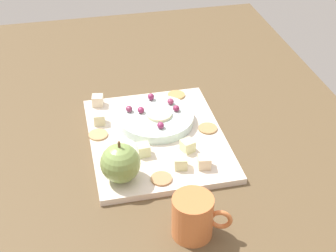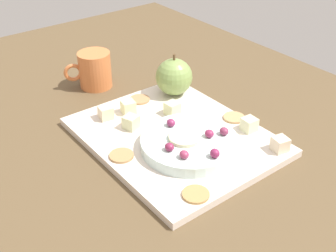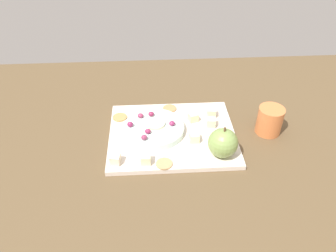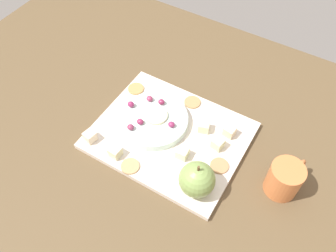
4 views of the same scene
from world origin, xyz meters
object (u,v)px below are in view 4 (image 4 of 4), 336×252
(platter, at_px, (168,136))
(cracker_1, at_px, (130,166))
(cheese_cube_1, at_px, (218,144))
(cheese_cube_4, at_px, (230,131))
(grape_3, at_px, (140,122))
(cheese_cube_5, at_px, (182,153))
(cracker_3, at_px, (219,166))
(cheese_cube_2, at_px, (204,127))
(grape_5, at_px, (161,102))
(cracker_2, at_px, (194,103))
(cheese_cube_0, at_px, (90,137))
(apple_slice_0, at_px, (156,116))
(grape_1, at_px, (131,104))
(apple_whole, at_px, (197,179))
(cheese_cube_3, at_px, (115,152))
(cracker_0, at_px, (136,89))
(serving_dish, at_px, (153,120))
(cup, at_px, (285,179))
(grape_0, at_px, (150,99))
(grape_4, at_px, (172,125))
(grape_2, at_px, (131,127))

(platter, distance_m, cracker_1, 0.12)
(cheese_cube_1, relative_size, cracker_1, 0.60)
(cheese_cube_4, distance_m, grape_3, 0.21)
(cheese_cube_5, distance_m, cracker_3, 0.09)
(cheese_cube_2, relative_size, grape_5, 1.50)
(cracker_1, height_order, cracker_2, same)
(cheese_cube_0, xyz_separation_m, cheese_cube_2, (0.21, 0.16, 0.00))
(cracker_1, distance_m, apple_slice_0, 0.14)
(grape_1, bearing_deg, apple_whole, -23.81)
(cracker_1, bearing_deg, apple_whole, 10.67)
(cheese_cube_4, xyz_separation_m, cheese_cube_5, (-0.06, -0.11, 0.00))
(cheese_cube_2, bearing_deg, cheese_cube_3, -129.84)
(cheese_cube_2, xyz_separation_m, grape_3, (-0.13, -0.07, 0.01))
(apple_whole, distance_m, cheese_cube_0, 0.27)
(cheese_cube_1, bearing_deg, cracker_0, 168.48)
(apple_slice_0, bearing_deg, cheese_cube_0, -129.55)
(cheese_cube_2, distance_m, cracker_0, 0.21)
(serving_dish, bearing_deg, cup, -0.17)
(grape_0, height_order, cup, cup)
(serving_dish, bearing_deg, cheese_cube_4, 19.91)
(apple_whole, xyz_separation_m, cheese_cube_4, (0.00, 0.16, -0.03))
(cracker_0, bearing_deg, grape_4, -24.91)
(cracker_3, height_order, grape_1, grape_1)
(cheese_cube_5, xyz_separation_m, cracker_0, (-0.20, 0.12, -0.01))
(platter, xyz_separation_m, apple_whole, (0.12, -0.09, 0.04))
(apple_whole, distance_m, cheese_cube_1, 0.12)
(cheese_cube_0, distance_m, grape_1, 0.12)
(cheese_cube_2, xyz_separation_m, cracker_1, (-0.09, -0.17, -0.01))
(cheese_cube_1, height_order, cracker_1, cheese_cube_1)
(cracker_1, bearing_deg, grape_3, 110.95)
(cracker_3, bearing_deg, cheese_cube_5, -166.92)
(cheese_cube_4, xyz_separation_m, grape_1, (-0.24, -0.06, 0.01))
(apple_whole, distance_m, grape_5, 0.23)
(apple_whole, relative_size, cracker_0, 1.85)
(cheese_cube_1, distance_m, cracker_1, 0.20)
(cheese_cube_4, relative_size, grape_5, 1.50)
(cheese_cube_2, xyz_separation_m, cheese_cube_4, (0.06, 0.02, 0.00))
(serving_dish, height_order, cheese_cube_3, cheese_cube_3)
(cheese_cube_2, bearing_deg, grape_5, 177.84)
(apple_whole, height_order, cheese_cube_4, apple_whole)
(apple_slice_0, bearing_deg, grape_4, -8.14)
(cheese_cube_1, height_order, apple_slice_0, apple_slice_0)
(grape_1, distance_m, cup, 0.39)
(cracker_0, xyz_separation_m, apple_slice_0, (0.10, -0.06, 0.02))
(cheese_cube_0, bearing_deg, grape_2, 40.95)
(grape_0, relative_size, cup, 0.16)
(cheese_cube_1, bearing_deg, cracker_1, -133.94)
(cheese_cube_1, distance_m, cracker_2, 0.14)
(serving_dish, height_order, grape_4, grape_4)
(cracker_2, height_order, grape_3, grape_3)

